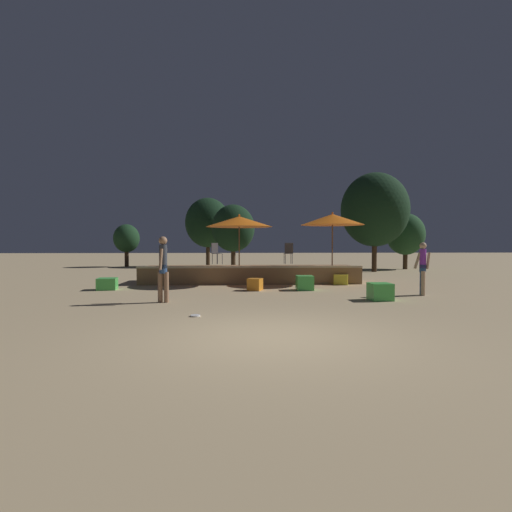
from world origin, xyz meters
The scene contains 19 objects.
ground_plane centered at (0.00, 0.00, 0.00)m, with size 120.00×120.00×0.00m, color tan.
wooden_deck centered at (-0.08, 9.78, 0.33)m, with size 8.82×2.28×0.74m.
patio_umbrella_0 centered at (-0.54, 8.93, 2.48)m, with size 2.63×2.63×2.77m.
patio_umbrella_1 centered at (3.22, 9.06, 2.58)m, with size 2.54×2.54×2.88m.
cube_seat_0 centered at (-5.16, 7.27, 0.20)m, with size 0.72×0.72×0.41m.
cube_seat_1 centered at (3.48, 8.64, 0.20)m, with size 0.68×0.68×0.39m.
cube_seat_2 centered at (1.72, 6.83, 0.25)m, with size 0.58×0.58×0.50m.
cube_seat_3 centered at (-0.01, 6.81, 0.21)m, with size 0.58×0.58×0.41m.
cube_seat_4 centered at (3.45, 4.28, 0.24)m, with size 0.61×0.61×0.49m.
person_0 centered at (-2.65, 4.15, 1.00)m, with size 0.30×0.55×1.81m.
person_1 centered at (5.15, 5.26, 0.88)m, with size 0.50×0.29×1.65m.
bistro_chair_0 centered at (1.59, 10.15, 1.28)m, with size 0.40×0.40×0.90m.
bistro_chair_1 centered at (-1.52, 10.25, 1.28)m, with size 0.48×0.48×0.90m.
frisbee_disc centered at (-1.56, 1.99, 0.02)m, with size 0.22×0.22×0.03m.
background_tree_0 centered at (7.19, 15.44, 3.52)m, with size 3.80×3.80×5.62m.
background_tree_1 centered at (-2.67, 21.56, 3.07)m, with size 3.19×3.19×4.84m.
background_tree_2 centered at (-0.84, 17.79, 2.55)m, with size 2.64×2.64×4.01m.
background_tree_3 centered at (9.94, 17.64, 2.18)m, with size 2.36×2.36×3.49m.
background_tree_4 centered at (-8.25, 21.14, 1.95)m, with size 1.77×1.77×2.94m.
Camera 1 is at (-0.64, -6.86, 1.62)m, focal length 28.00 mm.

